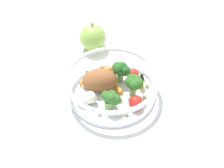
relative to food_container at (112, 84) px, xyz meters
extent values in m
plane|color=white|center=(-0.02, 0.00, -0.03)|extent=(2.40, 2.40, 0.00)
cylinder|color=white|center=(0.00, 0.00, -0.03)|extent=(0.21, 0.21, 0.01)
torus|color=white|center=(0.00, 0.00, 0.02)|extent=(0.22, 0.22, 0.01)
ellipsoid|color=brown|center=(-0.01, -0.03, 0.00)|extent=(0.07, 0.09, 0.05)
cylinder|color=#7FAD5B|center=(-0.03, 0.02, -0.01)|extent=(0.01, 0.01, 0.03)
sphere|color=#23561E|center=(-0.02, 0.02, 0.02)|extent=(0.02, 0.02, 0.02)
sphere|color=#23561E|center=(-0.03, 0.03, 0.02)|extent=(0.02, 0.02, 0.02)
sphere|color=#23561E|center=(-0.03, 0.03, 0.01)|extent=(0.03, 0.03, 0.03)
sphere|color=#23561E|center=(-0.04, 0.02, 0.02)|extent=(0.02, 0.02, 0.02)
sphere|color=#23561E|center=(-0.04, 0.02, 0.01)|extent=(0.02, 0.02, 0.02)
sphere|color=#23561E|center=(-0.04, 0.01, 0.02)|extent=(0.02, 0.02, 0.02)
sphere|color=#23561E|center=(-0.03, 0.01, 0.02)|extent=(0.02, 0.02, 0.02)
sphere|color=#23561E|center=(-0.03, 0.01, 0.02)|extent=(0.03, 0.03, 0.03)
cylinder|color=#7FAD5B|center=(0.05, 0.00, -0.01)|extent=(0.02, 0.02, 0.02)
sphere|color=#2D6023|center=(0.06, 0.00, 0.02)|extent=(0.02, 0.02, 0.02)
sphere|color=#2D6023|center=(0.06, 0.01, 0.01)|extent=(0.03, 0.03, 0.03)
sphere|color=#2D6023|center=(0.05, 0.01, 0.02)|extent=(0.02, 0.02, 0.02)
sphere|color=#2D6023|center=(0.04, 0.00, 0.01)|extent=(0.02, 0.02, 0.02)
sphere|color=#2D6023|center=(0.05, -0.01, 0.01)|extent=(0.02, 0.02, 0.02)
sphere|color=#2D6023|center=(0.05, -0.01, 0.02)|extent=(0.02, 0.02, 0.02)
cylinder|color=#8EB766|center=(0.01, 0.05, -0.01)|extent=(0.02, 0.02, 0.03)
sphere|color=#2D6023|center=(0.02, 0.05, 0.02)|extent=(0.03, 0.03, 0.03)
sphere|color=#2D6023|center=(0.02, 0.06, 0.02)|extent=(0.03, 0.03, 0.03)
sphere|color=#2D6023|center=(0.01, 0.06, 0.02)|extent=(0.03, 0.03, 0.03)
sphere|color=#2D6023|center=(0.00, 0.05, 0.02)|extent=(0.02, 0.02, 0.02)
sphere|color=#2D6023|center=(0.00, 0.05, 0.02)|extent=(0.02, 0.02, 0.02)
sphere|color=#2D6023|center=(0.01, 0.04, 0.02)|extent=(0.02, 0.02, 0.02)
sphere|color=#2D6023|center=(0.02, 0.04, 0.02)|extent=(0.02, 0.02, 0.02)
sphere|color=silver|center=(0.04, -0.05, 0.00)|extent=(0.03, 0.03, 0.03)
sphere|color=silver|center=(0.04, -0.04, -0.01)|extent=(0.02, 0.02, 0.02)
sphere|color=silver|center=(0.03, -0.05, 0.00)|extent=(0.02, 0.02, 0.02)
sphere|color=silver|center=(0.04, -0.06, -0.01)|extent=(0.03, 0.03, 0.03)
cube|color=yellow|center=(-0.02, 0.07, -0.02)|extent=(0.02, 0.02, 0.00)
cylinder|color=red|center=(-0.02, 0.07, -0.01)|extent=(0.02, 0.02, 0.02)
sphere|color=black|center=(-0.02, 0.07, 0.00)|extent=(0.01, 0.01, 0.01)
sphere|color=black|center=(-0.01, 0.07, 0.01)|extent=(0.01, 0.01, 0.01)
sphere|color=black|center=(-0.02, 0.07, 0.01)|extent=(0.01, 0.01, 0.01)
cylinder|color=orange|center=(-0.06, -0.03, -0.02)|extent=(0.01, 0.03, 0.01)
cylinder|color=orange|center=(-0.07, -0.01, -0.02)|extent=(0.02, 0.03, 0.01)
cylinder|color=orange|center=(-0.03, 0.05, -0.02)|extent=(0.03, 0.02, 0.01)
cylinder|color=orange|center=(0.00, 0.02, -0.02)|extent=(0.03, 0.02, 0.01)
cylinder|color=orange|center=(-0.07, 0.01, -0.02)|extent=(0.03, 0.02, 0.01)
cylinder|color=orange|center=(-0.03, -0.07, -0.02)|extent=(0.03, 0.02, 0.01)
sphere|color=red|center=(0.05, 0.06, -0.01)|extent=(0.03, 0.03, 0.03)
sphere|color=red|center=(-0.05, 0.05, -0.01)|extent=(0.03, 0.03, 0.03)
sphere|color=tan|center=(-0.01, -0.07, -0.02)|extent=(0.01, 0.01, 0.01)
sphere|color=tan|center=(-0.08, -0.03, -0.02)|extent=(0.01, 0.01, 0.01)
sphere|color=#D1B775|center=(0.01, 0.01, -0.02)|extent=(0.01, 0.01, 0.01)
sphere|color=#D1B775|center=(0.07, 0.02, -0.02)|extent=(0.01, 0.01, 0.01)
sphere|color=#D1B775|center=(-0.01, 0.08, -0.02)|extent=(0.01, 0.01, 0.01)
sphere|color=#D1B775|center=(0.06, -0.03, -0.02)|extent=(0.01, 0.01, 0.01)
sphere|color=tan|center=(0.07, -0.02, -0.02)|extent=(0.01, 0.01, 0.01)
sphere|color=tan|center=(0.07, 0.03, -0.02)|extent=(0.01, 0.01, 0.01)
sphere|color=tan|center=(-0.04, -0.06, -0.02)|extent=(0.01, 0.01, 0.01)
sphere|color=#D1B775|center=(-0.06, -0.06, -0.02)|extent=(0.01, 0.01, 0.01)
sphere|color=#D1B775|center=(0.03, 0.02, -0.02)|extent=(0.01, 0.01, 0.01)
sphere|color=tan|center=(0.02, 0.08, -0.02)|extent=(0.01, 0.01, 0.01)
sphere|color=tan|center=(-0.04, 0.07, -0.02)|extent=(0.01, 0.01, 0.01)
sphere|color=#8CB74C|center=(-0.17, -0.06, 0.00)|extent=(0.07, 0.07, 0.07)
cylinder|color=brown|center=(-0.17, -0.06, 0.05)|extent=(0.00, 0.00, 0.01)
camera|label=1|loc=(0.45, 0.02, 0.46)|focal=45.05mm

